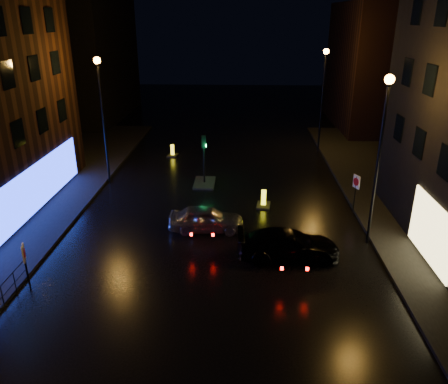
# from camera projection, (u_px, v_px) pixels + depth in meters

# --- Properties ---
(ground) EXTENTS (120.00, 120.00, 0.00)m
(ground) POSITION_uv_depth(u_px,v_px,m) (205.00, 312.00, 17.04)
(ground) COLOR black
(ground) RESTS_ON ground
(building_far_left) EXTENTS (8.00, 16.00, 14.00)m
(building_far_left) POSITION_uv_depth(u_px,v_px,m) (84.00, 53.00, 47.43)
(building_far_left) COLOR black
(building_far_left) RESTS_ON ground
(building_far_right) EXTENTS (8.00, 14.00, 12.00)m
(building_far_right) POSITION_uv_depth(u_px,v_px,m) (379.00, 66.00, 43.81)
(building_far_right) COLOR black
(building_far_right) RESTS_ON ground
(street_lamp_lfar) EXTENTS (0.44, 0.44, 8.37)m
(street_lamp_lfar) POSITION_uv_depth(u_px,v_px,m) (101.00, 102.00, 28.21)
(street_lamp_lfar) COLOR black
(street_lamp_lfar) RESTS_ON ground
(street_lamp_rnear) EXTENTS (0.44, 0.44, 8.37)m
(street_lamp_rnear) POSITION_uv_depth(u_px,v_px,m) (382.00, 137.00, 20.19)
(street_lamp_rnear) COLOR black
(street_lamp_rnear) RESTS_ON ground
(street_lamp_rfar) EXTENTS (0.44, 0.44, 8.37)m
(street_lamp_rfar) POSITION_uv_depth(u_px,v_px,m) (323.00, 85.00, 35.00)
(street_lamp_rfar) COLOR black
(street_lamp_rfar) RESTS_ON ground
(traffic_signal) EXTENTS (1.40, 2.40, 3.45)m
(traffic_signal) POSITION_uv_depth(u_px,v_px,m) (204.00, 177.00, 29.86)
(traffic_signal) COLOR black
(traffic_signal) RESTS_ON ground
(silver_hatchback) EXTENTS (4.00, 1.68, 1.35)m
(silver_hatchback) POSITION_uv_depth(u_px,v_px,m) (206.00, 219.00, 23.32)
(silver_hatchback) COLOR #B8BBC0
(silver_hatchback) RESTS_ON ground
(dark_sedan) EXTENTS (4.91, 2.17, 1.40)m
(dark_sedan) POSITION_uv_depth(u_px,v_px,m) (288.00, 245.00, 20.63)
(dark_sedan) COLOR black
(dark_sedan) RESTS_ON ground
(bollard_near) EXTENTS (0.93, 1.27, 1.04)m
(bollard_near) POSITION_uv_depth(u_px,v_px,m) (263.00, 203.00, 26.46)
(bollard_near) COLOR black
(bollard_near) RESTS_ON ground
(bollard_far) EXTENTS (0.88, 1.19, 0.95)m
(bollard_far) POSITION_uv_depth(u_px,v_px,m) (173.00, 153.00, 35.93)
(bollard_far) COLOR black
(bollard_far) RESTS_ON ground
(road_sign_left) EXTENTS (0.22, 0.51, 2.17)m
(road_sign_left) POSITION_uv_depth(u_px,v_px,m) (24.00, 257.00, 17.79)
(road_sign_left) COLOR black
(road_sign_left) RESTS_ON ground
(road_sign_right) EXTENTS (0.28, 0.54, 2.36)m
(road_sign_right) POSITION_uv_depth(u_px,v_px,m) (356.00, 185.00, 24.92)
(road_sign_right) COLOR black
(road_sign_right) RESTS_ON ground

